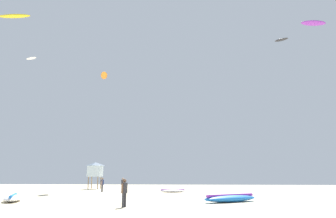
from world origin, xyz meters
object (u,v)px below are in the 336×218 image
(kite_grounded_mid, at_px, (173,191))
(kite_aloft_3, at_px, (31,58))
(kite_grounded_far, at_px, (231,198))
(person_midground, at_px, (123,184))
(lifeguard_tower, at_px, (95,169))
(kite_aloft_1, at_px, (281,40))
(kite_aloft_0, at_px, (104,75))
(kite_grounded_near, at_px, (13,198))
(person_left, at_px, (102,184))
(kite_aloft_4, at_px, (14,16))
(person_foreground, at_px, (124,190))
(kite_aloft_2, at_px, (313,23))

(kite_grounded_mid, height_order, kite_aloft_3, kite_aloft_3)
(kite_grounded_far, bearing_deg, person_midground, 129.19)
(lifeguard_tower, xyz_separation_m, kite_aloft_3, (-8.89, -6.23, 16.62))
(kite_aloft_1, bearing_deg, kite_aloft_0, -167.68)
(kite_grounded_far, xyz_separation_m, kite_aloft_1, (12.79, 27.70, 25.59))
(kite_grounded_near, relative_size, lifeguard_tower, 1.16)
(lifeguard_tower, bearing_deg, kite_aloft_1, 8.12)
(person_left, relative_size, lifeguard_tower, 0.43)
(kite_aloft_1, height_order, kite_aloft_4, kite_aloft_1)
(kite_grounded_mid, distance_m, kite_aloft_3, 29.52)
(kite_grounded_mid, height_order, kite_aloft_4, kite_aloft_4)
(kite_aloft_0, height_order, kite_aloft_3, kite_aloft_3)
(kite_grounded_near, height_order, kite_grounded_mid, kite_grounded_near)
(kite_grounded_mid, bearing_deg, kite_aloft_1, 36.15)
(person_midground, height_order, kite_aloft_4, kite_aloft_4)
(kite_grounded_near, height_order, kite_aloft_1, kite_aloft_1)
(kite_grounded_mid, bearing_deg, person_left, 178.81)
(lifeguard_tower, xyz_separation_m, kite_aloft_4, (-4.65, -17.55, 17.17))
(lifeguard_tower, xyz_separation_m, kite_aloft_1, (31.60, 4.51, 22.83))
(person_left, relative_size, kite_grounded_near, 0.37)
(person_midground, distance_m, kite_aloft_3, 24.27)
(person_foreground, height_order, kite_grounded_mid, person_foreground)
(kite_grounded_far, distance_m, kite_aloft_0, 32.57)
(kite_grounded_near, bearing_deg, kite_aloft_2, 27.22)
(person_midground, height_order, person_left, person_left)
(person_midground, xyz_separation_m, person_left, (-2.49, -0.68, 0.00))
(kite_grounded_near, xyz_separation_m, kite_aloft_0, (-0.26, 22.12, 17.68))
(person_foreground, relative_size, kite_aloft_1, 0.75)
(kite_grounded_far, xyz_separation_m, kite_aloft_0, (-17.42, 21.11, 17.66))
(kite_aloft_4, bearing_deg, person_midground, 40.11)
(kite_grounded_near, height_order, lifeguard_tower, lifeguard_tower)
(kite_grounded_far, relative_size, kite_aloft_3, 2.31)
(kite_grounded_far, height_order, kite_aloft_3, kite_aloft_3)
(lifeguard_tower, bearing_deg, kite_aloft_2, -14.73)
(person_left, height_order, kite_aloft_3, kite_aloft_3)
(person_foreground, bearing_deg, person_midground, 126.72)
(kite_grounded_mid, bearing_deg, kite_aloft_4, -154.31)
(lifeguard_tower, height_order, kite_aloft_3, kite_aloft_3)
(person_midground, bearing_deg, kite_aloft_1, 153.78)
(kite_aloft_0, distance_m, kite_aloft_3, 11.22)
(person_midground, relative_size, person_left, 1.00)
(lifeguard_tower, bearing_deg, person_foreground, -67.48)
(person_foreground, height_order, kite_aloft_2, kite_aloft_2)
(kite_grounded_near, bearing_deg, kite_aloft_0, 90.68)
(kite_aloft_0, bearing_deg, kite_grounded_far, -50.47)
(person_foreground, xyz_separation_m, kite_grounded_near, (-9.89, 3.65, -0.77))
(person_midground, xyz_separation_m, kite_aloft_2, (25.71, -0.35, 21.16))
(person_foreground, xyz_separation_m, kite_aloft_2, (20.69, 19.38, 21.15))
(person_left, height_order, kite_grounded_near, person_left)
(kite_aloft_1, height_order, kite_aloft_3, kite_aloft_1)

